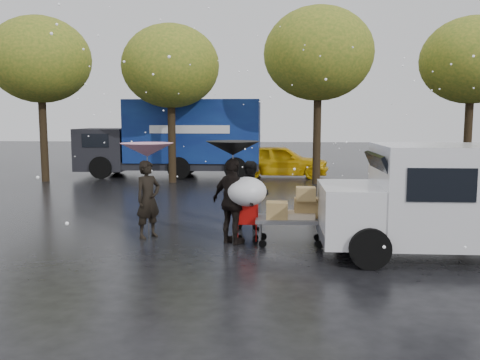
# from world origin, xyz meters

# --- Properties ---
(ground) EXTENTS (90.00, 90.00, 0.00)m
(ground) POSITION_xyz_m (0.00, 0.00, 0.00)
(ground) COLOR black
(ground) RESTS_ON ground
(person_pink) EXTENTS (0.73, 0.76, 1.76)m
(person_pink) POSITION_xyz_m (-2.08, 0.23, 0.88)
(person_pink) COLOR black
(person_pink) RESTS_ON ground
(person_middle) EXTENTS (0.85, 0.68, 1.69)m
(person_middle) POSITION_xyz_m (0.24, 1.13, 0.84)
(person_middle) COLOR black
(person_middle) RESTS_ON ground
(person_black) EXTENTS (1.15, 1.00, 1.86)m
(person_black) POSITION_xyz_m (-0.11, -0.21, 0.93)
(person_black) COLOR black
(person_black) RESTS_ON ground
(umbrella_pink) EXTENTS (1.19, 1.19, 2.15)m
(umbrella_pink) POSITION_xyz_m (-2.08, 0.23, 2.00)
(umbrella_pink) COLOR #4C4C4C
(umbrella_pink) RESTS_ON ground
(umbrella_black) EXTENTS (1.16, 1.16, 2.22)m
(umbrella_black) POSITION_xyz_m (-0.11, -0.21, 2.07)
(umbrella_black) COLOR #4C4C4C
(umbrella_black) RESTS_ON ground
(vendor_cart) EXTENTS (1.52, 0.80, 1.27)m
(vendor_cart) POSITION_xyz_m (1.22, -0.18, 0.73)
(vendor_cart) COLOR slate
(vendor_cart) RESTS_ON ground
(shopping_cart) EXTENTS (0.84, 0.84, 1.46)m
(shopping_cart) POSITION_xyz_m (0.19, -0.19, 1.06)
(shopping_cart) COLOR #B10C0A
(shopping_cart) RESTS_ON ground
(white_van) EXTENTS (4.91, 2.18, 2.20)m
(white_van) POSITION_xyz_m (4.31, -0.92, 1.16)
(white_van) COLOR white
(white_van) RESTS_ON ground
(blue_truck) EXTENTS (8.30, 2.60, 3.50)m
(blue_truck) POSITION_xyz_m (-3.74, 12.14, 1.76)
(blue_truck) COLOR navy
(blue_truck) RESTS_ON ground
(box_ground_near) EXTENTS (0.58, 0.52, 0.43)m
(box_ground_near) POSITION_xyz_m (2.98, 0.64, 0.21)
(box_ground_near) COLOR olive
(box_ground_near) RESTS_ON ground
(box_ground_far) EXTENTS (0.46, 0.40, 0.31)m
(box_ground_far) POSITION_xyz_m (2.26, 1.50, 0.15)
(box_ground_far) COLOR olive
(box_ground_far) RESTS_ON ground
(yellow_taxi) EXTENTS (4.41, 1.91, 1.48)m
(yellow_taxi) POSITION_xyz_m (1.04, 12.16, 0.74)
(yellow_taxi) COLOR #EAB40C
(yellow_taxi) RESTS_ON ground
(tree_row) EXTENTS (21.60, 4.40, 7.12)m
(tree_row) POSITION_xyz_m (-0.47, 10.00, 5.02)
(tree_row) COLOR black
(tree_row) RESTS_ON ground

